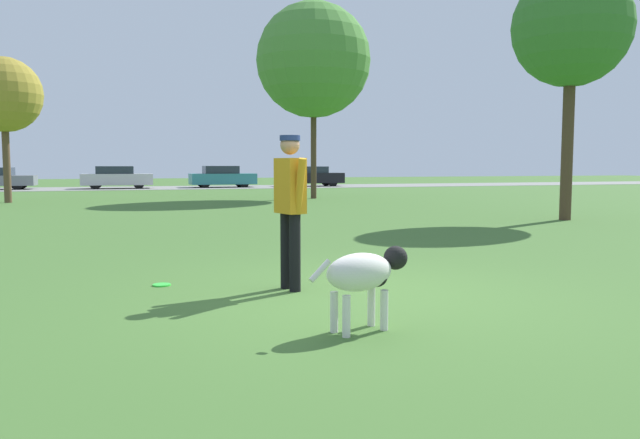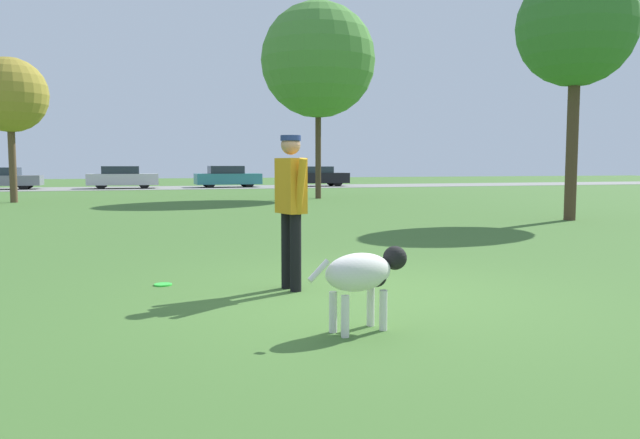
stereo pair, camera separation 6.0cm
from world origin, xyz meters
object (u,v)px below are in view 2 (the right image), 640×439
object	(u,v)px
parked_car_black	(317,176)
dog	(364,274)
frisbee	(163,285)
parked_car_teal	(227,177)
parked_car_grey	(0,178)
person	(291,199)
parked_car_silver	(123,177)
tree_far_right	(318,60)
tree_near_right	(576,28)
tree_far_left	(10,95)

from	to	relation	value
parked_car_black	dog	bearing A→B (deg)	-106.55
frisbee	parked_car_teal	world-z (taller)	parked_car_teal
dog	parked_car_grey	xyz separation A→B (m)	(-9.22, 34.77, 0.14)
parked_car_teal	parked_car_black	distance (m)	5.94
person	parked_car_teal	size ratio (longest dim) A/B	0.43
frisbee	parked_car_silver	bearing A→B (deg)	91.58
tree_far_right	parked_car_teal	xyz separation A→B (m)	(-1.81, 14.02, -5.13)
person	frisbee	size ratio (longest dim) A/B	8.28
dog	frisbee	bearing A→B (deg)	105.32
frisbee	parked_car_silver	world-z (taller)	parked_car_silver
tree_near_right	parked_car_grey	bearing A→B (deg)	124.84
person	parked_car_grey	distance (m)	34.09
tree_far_right	parked_car_teal	bearing A→B (deg)	97.35
person	tree_far_left	size ratio (longest dim) A/B	0.33
parked_car_teal	tree_far_left	bearing A→B (deg)	-128.98
tree_near_right	parked_car_silver	world-z (taller)	tree_near_right
parked_car_grey	parked_car_silver	xyz separation A→B (m)	(6.77, -0.59, 0.03)
person	tree_far_left	distance (m)	20.31
frisbee	parked_car_black	distance (m)	33.90
dog	tree_far_left	world-z (taller)	tree_far_left
tree_far_left	tree_near_right	world-z (taller)	tree_near_right
frisbee	tree_near_right	bearing A→B (deg)	29.48
dog	parked_car_grey	world-z (taller)	parked_car_grey
parked_car_grey	parked_car_teal	distance (m)	13.09
dog	tree_far_left	bearing A→B (deg)	90.57
person	parked_car_black	world-z (taller)	person
parked_car_grey	parked_car_teal	world-z (taller)	parked_car_teal
tree_far_right	parked_car_grey	xyz separation A→B (m)	(-14.89, 14.39, -5.15)
frisbee	tree_far_left	distance (m)	19.45
dog	tree_far_right	world-z (taller)	tree_far_right
tree_far_right	tree_far_left	bearing A→B (deg)	176.77
tree_far_right	parked_car_silver	xyz separation A→B (m)	(-8.12, 13.80, -5.12)
tree_far_left	tree_near_right	xyz separation A→B (m)	(15.24, -12.46, 0.87)
tree_far_left	tree_near_right	bearing A→B (deg)	-39.27
frisbee	tree_near_right	size ratio (longest dim) A/B	0.03
person	dog	size ratio (longest dim) A/B	1.74
parked_car_grey	parked_car_teal	xyz separation A→B (m)	(13.08, -0.37, 0.02)
tree_far_left	parked_car_grey	bearing A→B (deg)	102.26
dog	parked_car_silver	bearing A→B (deg)	78.17
frisbee	parked_car_grey	distance (m)	33.06
dog	frisbee	world-z (taller)	dog
person	tree_far_right	distance (m)	19.94
tree_far_left	parked_car_black	xyz separation A→B (m)	(16.04, 13.48, -3.38)
dog	tree_far_right	distance (m)	21.81
frisbee	parked_car_grey	xyz separation A→B (m)	(-7.64, 32.16, 0.63)
dog	tree_far_left	xyz separation A→B (m)	(-6.24, 21.06, 3.53)
tree_near_right	person	bearing A→B (deg)	-143.90
dog	parked_car_black	xyz separation A→B (m)	(9.79, 34.54, 0.15)
tree_far_left	parked_car_grey	distance (m)	14.44
dog	tree_near_right	size ratio (longest dim) A/B	0.16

